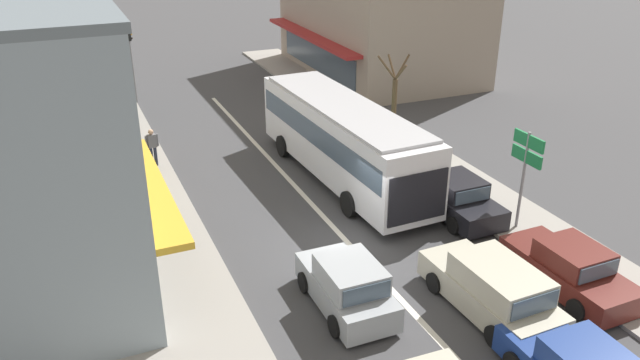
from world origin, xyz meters
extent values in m
plane|color=#3F3F42|center=(0.00, 0.00, 0.00)|extent=(140.00, 140.00, 0.00)
cube|color=silver|center=(0.00, 4.00, 0.00)|extent=(0.20, 28.00, 0.01)
cube|color=gray|center=(-6.80, 6.00, 0.07)|extent=(5.20, 44.00, 0.14)
cube|color=gray|center=(6.20, 6.00, 0.06)|extent=(2.80, 44.00, 0.12)
cube|color=gold|center=(-6.14, 1.25, 2.70)|extent=(1.10, 7.81, 0.20)
cube|color=#425160|center=(-6.56, 1.25, 1.40)|extent=(0.06, 6.79, 1.80)
cube|color=beige|center=(-10.20, 9.35, 3.43)|extent=(6.11, 7.49, 6.85)
cube|color=gold|center=(-6.69, 9.35, 2.70)|extent=(1.10, 6.89, 0.20)
cube|color=#425160|center=(-7.11, 9.35, 1.40)|extent=(0.06, 5.99, 1.80)
cube|color=#84939E|center=(-10.20, 16.87, 4.20)|extent=(6.26, 7.36, 8.40)
cube|color=#2D703D|center=(-6.62, 16.87, 2.70)|extent=(1.10, 6.77, 0.20)
cube|color=#425160|center=(-7.04, 16.87, 1.40)|extent=(0.06, 5.88, 1.80)
cube|color=maroon|center=(6.78, 19.53, 2.70)|extent=(1.10, 12.43, 0.20)
cube|color=#425160|center=(7.20, 19.53, 1.40)|extent=(0.06, 10.81, 1.80)
cube|color=silver|center=(2.02, 4.87, 1.76)|extent=(2.88, 10.88, 2.70)
cube|color=#425160|center=(2.02, 4.87, 2.16)|extent=(2.90, 10.45, 0.90)
cube|color=black|center=(2.21, -0.56, 1.56)|extent=(2.25, 0.14, 1.76)
cube|color=#A8A8AC|center=(2.02, 4.87, 3.17)|extent=(2.72, 10.01, 0.12)
cylinder|color=black|center=(0.65, 8.17, 0.48)|extent=(0.29, 0.97, 0.96)
cylinder|color=black|center=(3.15, 8.26, 0.48)|extent=(0.29, 0.97, 0.96)
cylinder|color=black|center=(0.87, 1.85, 0.48)|extent=(0.29, 0.97, 0.96)
cylinder|color=black|center=(3.37, 1.94, 0.48)|extent=(0.29, 0.97, 0.96)
cube|color=#425160|center=(1.80, -7.62, 1.17)|extent=(1.44, 0.07, 0.51)
cylinder|color=black|center=(2.66, -7.19, 0.31)|extent=(0.19, 0.62, 0.62)
cube|color=#B7B29E|center=(2.00, -4.78, 0.52)|extent=(1.87, 4.54, 0.76)
cube|color=#B7B29E|center=(2.01, -5.13, 1.24)|extent=(1.71, 2.64, 0.68)
cube|color=#425160|center=(1.97, -3.81, 1.24)|extent=(1.51, 0.10, 0.58)
cube|color=#425160|center=(2.04, -6.45, 1.24)|extent=(1.48, 0.10, 0.54)
cylinder|color=black|center=(1.08, -3.45, 0.31)|extent=(0.20, 0.62, 0.62)
cylinder|color=black|center=(2.84, -3.41, 0.31)|extent=(0.20, 0.62, 0.62)
cylinder|color=black|center=(1.15, -6.15, 0.31)|extent=(0.20, 0.62, 0.62)
cylinder|color=black|center=(2.91, -6.11, 0.31)|extent=(0.20, 0.62, 0.62)
cube|color=#9EA3A8|center=(-1.59, -3.03, 0.52)|extent=(1.67, 3.71, 0.76)
cube|color=#9EA3A8|center=(-1.59, -3.33, 1.22)|extent=(1.54, 1.91, 0.64)
cube|color=#425160|center=(-1.59, -2.36, 1.22)|extent=(1.40, 0.07, 0.54)
cube|color=#425160|center=(-1.60, -4.30, 1.22)|extent=(1.37, 0.07, 0.51)
cylinder|color=black|center=(-2.40, -1.92, 0.31)|extent=(0.19, 0.62, 0.62)
cylinder|color=black|center=(-0.76, -1.93, 0.31)|extent=(0.19, 0.62, 0.62)
cylinder|color=black|center=(-2.42, -4.14, 0.31)|extent=(0.19, 0.62, 0.62)
cylinder|color=black|center=(-0.78, -4.15, 0.31)|extent=(0.19, 0.62, 0.62)
cube|color=#561E19|center=(4.78, -4.83, 0.51)|extent=(1.78, 4.22, 0.72)
cube|color=#561E19|center=(4.79, -4.93, 1.17)|extent=(1.59, 1.82, 0.60)
cube|color=#425160|center=(4.77, -4.01, 1.17)|extent=(1.44, 0.08, 0.51)
cube|color=#425160|center=(4.80, -5.85, 1.17)|extent=(1.40, 0.08, 0.48)
cylinder|color=black|center=(3.91, -3.58, 0.31)|extent=(0.19, 0.62, 0.62)
cylinder|color=black|center=(5.63, -3.56, 0.31)|extent=(0.19, 0.62, 0.62)
cylinder|color=black|center=(3.94, -6.10, 0.31)|extent=(0.19, 0.62, 0.62)
cylinder|color=black|center=(5.66, -6.08, 0.31)|extent=(0.19, 0.62, 0.62)
cube|color=black|center=(4.47, 0.51, 0.51)|extent=(1.72, 4.20, 0.72)
cube|color=black|center=(4.47, 0.41, 1.17)|extent=(1.56, 1.80, 0.60)
cube|color=#425160|center=(4.47, 1.33, 1.17)|extent=(1.44, 0.06, 0.51)
cube|color=#425160|center=(4.47, -0.51, 1.17)|extent=(1.40, 0.06, 0.48)
cylinder|color=black|center=(3.61, 1.77, 0.31)|extent=(0.18, 0.62, 0.62)
cylinder|color=black|center=(5.33, 1.77, 0.31)|extent=(0.18, 0.62, 0.62)
cylinder|color=black|center=(3.61, -0.75, 0.31)|extent=(0.18, 0.62, 0.62)
cylinder|color=black|center=(5.33, -0.75, 0.31)|extent=(0.18, 0.62, 0.62)
cube|color=#1E6638|center=(4.46, 6.07, 0.51)|extent=(1.88, 4.26, 0.72)
cube|color=#1E6638|center=(4.45, 5.97, 1.17)|extent=(1.63, 1.86, 0.60)
cube|color=#425160|center=(4.49, 6.89, 1.17)|extent=(1.44, 0.12, 0.51)
cube|color=#425160|center=(4.42, 5.05, 1.17)|extent=(1.41, 0.11, 0.48)
cylinder|color=black|center=(3.65, 7.37, 0.31)|extent=(0.20, 0.63, 0.62)
cylinder|color=black|center=(5.37, 7.30, 0.31)|extent=(0.20, 0.63, 0.62)
cylinder|color=black|center=(3.55, 4.85, 0.31)|extent=(0.20, 0.63, 0.62)
cylinder|color=black|center=(5.27, 4.78, 0.31)|extent=(0.20, 0.63, 0.62)
cylinder|color=gray|center=(-4.18, 18.66, 2.10)|extent=(0.12, 0.12, 4.20)
cube|color=black|center=(-4.18, 18.66, 3.85)|extent=(0.24, 0.24, 0.68)
sphere|color=black|center=(-4.04, 18.66, 4.08)|extent=(0.13, 0.13, 0.13)
sphere|color=orange|center=(-4.04, 18.66, 3.86)|extent=(0.13, 0.13, 0.13)
sphere|color=black|center=(-4.04, 18.66, 3.64)|extent=(0.13, 0.13, 0.13)
cylinder|color=gray|center=(5.80, -1.36, 1.80)|extent=(0.10, 0.10, 3.60)
cube|color=#19753D|center=(5.80, -1.38, 3.30)|extent=(0.08, 1.40, 0.44)
cube|color=white|center=(5.84, -1.38, 3.30)|extent=(0.01, 1.10, 0.10)
cube|color=#19753D|center=(5.80, -1.38, 2.75)|extent=(0.08, 1.40, 0.44)
cube|color=white|center=(5.84, -1.38, 2.75)|extent=(0.01, 1.10, 0.10)
cylinder|color=brown|center=(6.12, 7.95, 1.49)|extent=(0.24, 0.24, 2.97)
cylinder|color=brown|center=(6.12, 8.31, 3.47)|extent=(0.10, 0.81, 1.05)
cylinder|color=brown|center=(6.45, 7.95, 3.52)|extent=(0.75, 0.10, 1.14)
cylinder|color=brown|center=(6.12, 7.51, 3.40)|extent=(0.10, 0.95, 0.92)
cylinder|color=brown|center=(5.65, 7.95, 3.55)|extent=(1.01, 0.10, 1.22)
cylinder|color=#4C4742|center=(-5.02, 12.49, 0.56)|extent=(0.14, 0.14, 0.84)
cylinder|color=#4C4742|center=(-5.10, 12.33, 0.56)|extent=(0.14, 0.14, 0.84)
cube|color=#3351A8|center=(-5.06, 12.41, 1.26)|extent=(0.36, 0.42, 0.56)
sphere|color=tan|center=(-5.06, 12.41, 1.66)|extent=(0.22, 0.22, 0.22)
cylinder|color=#3351A8|center=(-4.95, 12.63, 1.26)|extent=(0.09, 0.09, 0.54)
cylinder|color=#3351A8|center=(-5.17, 12.20, 1.26)|extent=(0.09, 0.09, 0.54)
cube|color=black|center=(-5.19, 12.13, 1.08)|extent=(0.26, 0.20, 0.22)
cylinder|color=#232838|center=(-4.94, 8.99, 0.56)|extent=(0.14, 0.14, 0.84)
cylinder|color=#232838|center=(-4.76, 9.03, 0.56)|extent=(0.14, 0.14, 0.84)
cube|color=slate|center=(-4.85, 9.01, 1.26)|extent=(0.39, 0.28, 0.56)
sphere|color=tan|center=(-4.85, 9.01, 1.66)|extent=(0.22, 0.22, 0.22)
cylinder|color=slate|center=(-5.09, 8.97, 1.26)|extent=(0.09, 0.09, 0.54)
cylinder|color=slate|center=(-4.61, 9.05, 1.26)|extent=(0.09, 0.09, 0.54)
camera|label=1|loc=(-8.06, -16.18, 10.62)|focal=35.00mm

